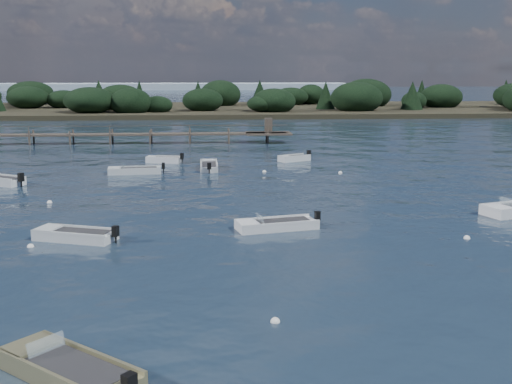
{
  "coord_description": "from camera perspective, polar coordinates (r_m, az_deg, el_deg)",
  "views": [
    {
      "loc": [
        -2.17,
        -22.59,
        8.09
      ],
      "look_at": [
        0.31,
        14.0,
        1.0
      ],
      "focal_mm": 45.0,
      "sensor_mm": 36.0,
      "label": 1
    }
  ],
  "objects": [
    {
      "name": "jetty",
      "position": [
        73.59,
        -19.36,
        4.78
      ],
      "size": [
        64.5,
        3.2,
        3.4
      ],
      "color": "#493F35",
      "rests_on": "ground"
    },
    {
      "name": "buoy_extra_b",
      "position": [
        50.81,
        7.5,
        1.69
      ],
      "size": [
        0.32,
        0.32,
        0.32
      ],
      "primitive_type": "sphere",
      "color": "white",
      "rests_on": "ground"
    },
    {
      "name": "tender_far_grey",
      "position": [
        48.81,
        -21.67,
        0.83
      ],
      "size": [
        3.7,
        2.96,
        1.23
      ],
      "color": "silver",
      "rests_on": "ground"
    },
    {
      "name": "dinghy_near_olive",
      "position": [
        18.34,
        -16.32,
        -15.19
      ],
      "size": [
        4.32,
        4.04,
        1.14
      ],
      "color": "#706C4B",
      "rests_on": "ground"
    },
    {
      "name": "ground",
      "position": [
        83.02,
        -2.38,
        5.34
      ],
      "size": [
        400.0,
        400.0,
        0.0
      ],
      "primitive_type": "plane",
      "color": "#142130",
      "rests_on": "ground"
    },
    {
      "name": "tender_far_white",
      "position": [
        56.49,
        -8.21,
        2.76
      ],
      "size": [
        3.33,
        1.77,
        1.12
      ],
      "color": "silver",
      "rests_on": "ground"
    },
    {
      "name": "buoy_c",
      "position": [
        31.39,
        -19.4,
        -4.63
      ],
      "size": [
        0.32,
        0.32,
        0.32
      ],
      "primitive_type": "sphere",
      "color": "white",
      "rests_on": "ground"
    },
    {
      "name": "dinghy_extra_b",
      "position": [
        51.01,
        -10.74,
        1.78
      ],
      "size": [
        4.45,
        1.85,
        1.07
      ],
      "color": "silver",
      "rests_on": "ground"
    },
    {
      "name": "far_headland",
      "position": [
        125.72,
        8.69,
        8.03
      ],
      "size": [
        190.0,
        40.0,
        5.8
      ],
      "color": "black",
      "rests_on": "ground"
    },
    {
      "name": "dinghy_mid_grey",
      "position": [
        31.99,
        -15.77,
        -3.87
      ],
      "size": [
        4.26,
        2.68,
        1.06
      ],
      "color": "silver",
      "rests_on": "ground"
    },
    {
      "name": "dinghy_extra_a",
      "position": [
        52.64,
        -4.21,
        2.23
      ],
      "size": [
        1.46,
        4.67,
        1.07
      ],
      "color": "silver",
      "rests_on": "ground"
    },
    {
      "name": "buoy_b",
      "position": [
        32.69,
        18.23,
        -3.95
      ],
      "size": [
        0.32,
        0.32,
        0.32
      ],
      "primitive_type": "sphere",
      "color": "white",
      "rests_on": "ground"
    },
    {
      "name": "buoy_e",
      "position": [
        50.86,
        0.74,
        1.79
      ],
      "size": [
        0.32,
        0.32,
        0.32
      ],
      "primitive_type": "sphere",
      "color": "white",
      "rests_on": "ground"
    },
    {
      "name": "dinghy_mid_white_a",
      "position": [
        32.88,
        1.83,
        -3.07
      ],
      "size": [
        4.51,
        2.46,
        1.04
      ],
      "color": "silver",
      "rests_on": "ground"
    },
    {
      "name": "buoy_a",
      "position": [
        21.22,
        1.72,
        -11.48
      ],
      "size": [
        0.32,
        0.32,
        0.32
      ],
      "primitive_type": "sphere",
      "color": "white",
      "rests_on": "ground"
    },
    {
      "name": "tender_far_grey_b",
      "position": [
        56.99,
        3.43,
        2.92
      ],
      "size": [
        3.14,
        2.4,
        1.1
      ],
      "color": "silver",
      "rests_on": "ground"
    },
    {
      "name": "buoy_extra_a",
      "position": [
        41.19,
        -17.88,
        -0.92
      ],
      "size": [
        0.32,
        0.32,
        0.32
      ],
      "primitive_type": "sphere",
      "color": "white",
      "rests_on": "ground"
    }
  ]
}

